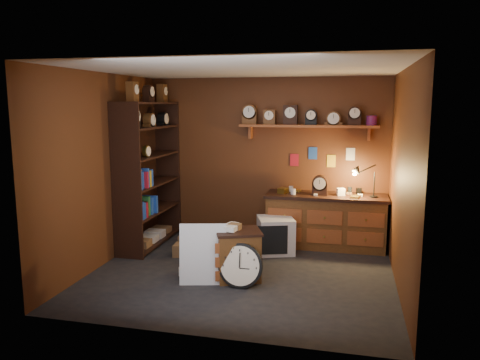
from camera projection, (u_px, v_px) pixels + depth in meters
name	position (u px, v px, depth m)	size (l,w,h in m)	color
floor	(242.00, 273.00, 6.34)	(4.00, 4.00, 0.00)	black
room_shell	(247.00, 146.00, 6.16)	(4.02, 3.62, 2.71)	#582D14
shelving_unit	(147.00, 168.00, 7.49)	(0.47, 1.60, 2.58)	black
workbench	(326.00, 218.00, 7.45)	(1.90, 0.66, 1.36)	brown
low_cabinet	(238.00, 252.00, 6.07)	(0.72, 0.67, 0.74)	brown
big_round_clock	(240.00, 266.00, 5.82)	(0.56, 0.18, 0.56)	black
white_panel	(203.00, 283.00, 5.99)	(0.59, 0.03, 0.79)	silver
mini_fridge	(275.00, 235.00, 7.18)	(0.66, 0.69, 0.55)	silver
floor_box_a	(184.00, 250.00, 7.05)	(0.29, 0.25, 0.18)	brown
floor_box_b	(191.00, 271.00, 6.26)	(0.21, 0.25, 0.12)	white
floor_box_c	(187.00, 241.00, 7.48)	(0.26, 0.22, 0.19)	brown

